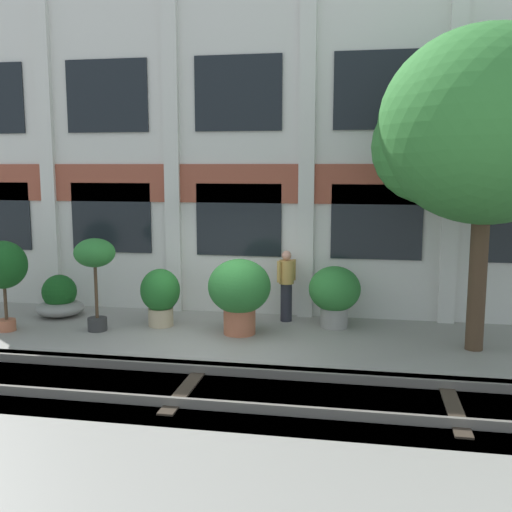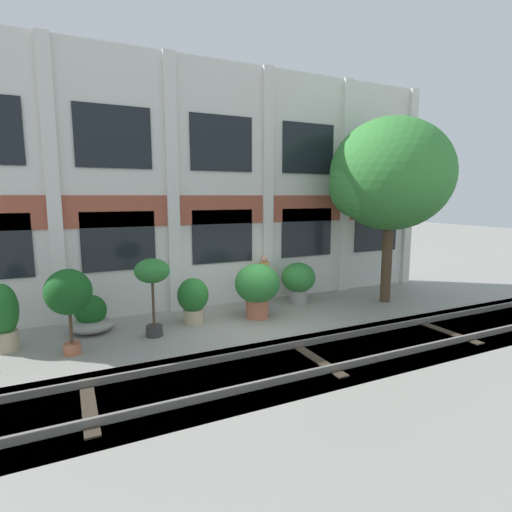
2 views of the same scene
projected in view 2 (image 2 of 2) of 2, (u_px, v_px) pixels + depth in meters
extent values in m
plane|color=gray|center=(256.00, 326.00, 10.98)|extent=(80.00, 80.00, 0.00)
cube|color=silver|center=(219.00, 187.00, 12.82)|extent=(15.94, 0.50, 7.63)
cube|color=#9E4C38|center=(223.00, 210.00, 12.69)|extent=(15.94, 0.06, 0.90)
cube|color=silver|center=(53.00, 185.00, 10.50)|extent=(0.36, 0.16, 7.63)
cube|color=silver|center=(173.00, 186.00, 11.86)|extent=(0.36, 0.16, 7.63)
cube|color=silver|center=(268.00, 187.00, 13.23)|extent=(0.36, 0.16, 7.63)
cube|color=silver|center=(345.00, 188.00, 14.59)|extent=(0.36, 0.16, 7.63)
cube|color=silver|center=(409.00, 189.00, 15.96)|extent=(0.36, 0.16, 7.63)
cube|color=black|center=(119.00, 241.00, 11.44)|extent=(2.04, 0.04, 1.70)
cube|color=black|center=(223.00, 236.00, 12.80)|extent=(2.04, 0.04, 1.70)
cube|color=black|center=(307.00, 232.00, 14.17)|extent=(2.04, 0.04, 1.70)
cube|color=black|center=(376.00, 229.00, 15.53)|extent=(2.04, 0.04, 1.70)
cube|color=black|center=(114.00, 137.00, 11.01)|extent=(2.04, 0.04, 1.70)
cube|color=black|center=(222.00, 143.00, 12.37)|extent=(2.04, 0.04, 1.70)
cube|color=black|center=(309.00, 149.00, 13.74)|extent=(2.04, 0.04, 1.70)
cube|color=black|center=(380.00, 153.00, 15.10)|extent=(2.04, 0.04, 1.70)
cube|color=#5B5449|center=(307.00, 366.00, 8.70)|extent=(23.94, 2.80, 0.28)
cube|color=slate|center=(326.00, 370.00, 8.02)|extent=(23.94, 0.07, 0.15)
cube|color=slate|center=(290.00, 346.00, 9.31)|extent=(23.94, 0.07, 0.15)
cube|color=#382D23|center=(89.00, 405.00, 6.79)|extent=(0.24, 2.10, 0.03)
cube|color=#382D23|center=(314.00, 358.00, 8.76)|extent=(0.24, 2.10, 0.03)
cube|color=#382D23|center=(444.00, 331.00, 10.50)|extent=(0.24, 2.10, 0.03)
cylinder|color=#4C3826|center=(387.00, 254.00, 13.28)|extent=(0.34, 0.34, 3.24)
ellipsoid|color=#388438|center=(391.00, 174.00, 12.89)|extent=(3.92, 3.92, 3.61)
sphere|color=#388438|center=(363.00, 185.00, 12.70)|extent=(2.16, 2.16, 2.16)
sphere|color=#388438|center=(417.00, 186.00, 13.19)|extent=(2.16, 2.16, 2.16)
cylinder|color=#333333|center=(154.00, 331.00, 10.14)|extent=(0.41, 0.41, 0.28)
cylinder|color=#4C3826|center=(153.00, 301.00, 10.02)|extent=(0.07, 0.07, 1.29)
ellipsoid|color=#2D7A33|center=(152.00, 271.00, 9.91)|extent=(0.87, 0.87, 0.61)
ellipsoid|color=gray|center=(92.00, 325.00, 10.44)|extent=(1.11, 1.11, 0.37)
sphere|color=#19561E|center=(91.00, 310.00, 10.39)|extent=(0.80, 0.80, 0.80)
cylinder|color=#B76647|center=(257.00, 308.00, 11.71)|extent=(0.67, 0.67, 0.53)
ellipsoid|color=#2D7A33|center=(257.00, 283.00, 11.60)|extent=(1.32, 1.32, 1.15)
cylinder|color=#B76647|center=(72.00, 348.00, 9.00)|extent=(0.38, 0.38, 0.25)
cylinder|color=#4C3826|center=(70.00, 322.00, 8.91)|extent=(0.07, 0.07, 0.99)
ellipsoid|color=#19561E|center=(68.00, 292.00, 8.81)|extent=(1.00, 1.00, 1.02)
cylinder|color=gray|center=(298.00, 296.00, 13.32)|extent=(0.60, 0.60, 0.43)
ellipsoid|color=#2D7A33|center=(298.00, 277.00, 13.23)|extent=(1.13, 1.13, 0.99)
cylinder|color=tan|center=(6.00, 341.00, 9.16)|extent=(0.53, 0.53, 0.47)
ellipsoid|color=#236B28|center=(3.00, 310.00, 9.05)|extent=(0.64, 0.64, 1.19)
cylinder|color=tan|center=(193.00, 316.00, 11.20)|extent=(0.55, 0.55, 0.40)
ellipsoid|color=#236B28|center=(193.00, 295.00, 11.11)|extent=(0.87, 0.87, 0.95)
cylinder|color=#282833|center=(264.00, 291.00, 13.13)|extent=(0.26, 0.26, 0.87)
cylinder|color=tan|center=(264.00, 270.00, 13.02)|extent=(0.34, 0.34, 0.53)
sphere|color=tan|center=(264.00, 259.00, 12.97)|extent=(0.22, 0.22, 0.22)
cylinder|color=tan|center=(262.00, 270.00, 12.81)|extent=(0.09, 0.09, 0.48)
cylinder|color=tan|center=(266.00, 268.00, 13.23)|extent=(0.09, 0.09, 0.48)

